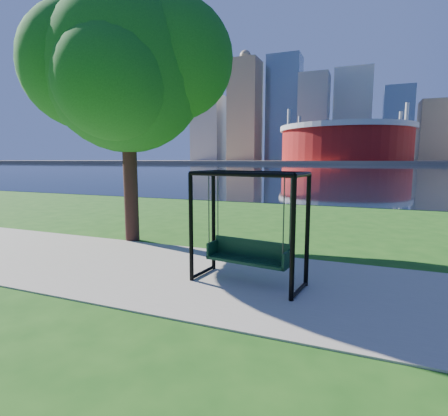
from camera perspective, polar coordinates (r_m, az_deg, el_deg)
The scene contains 8 objects.
ground at distance 7.70m, azimuth 0.94°, elevation -10.31°, with size 900.00×900.00×0.00m, color #1E5114.
path at distance 7.25m, azimuth -0.50°, elevation -11.34°, with size 120.00×4.00×0.03m, color #9E937F.
river at distance 108.90m, azimuth 20.58°, elevation 6.07°, with size 900.00×180.00×0.02m, color black.
far_bank at distance 312.85m, azimuth 21.53°, elevation 7.03°, with size 900.00×228.00×2.00m, color #937F60.
stadium at distance 242.46m, azimuth 19.14°, elevation 10.19°, with size 83.00×83.00×32.00m.
skyline at distance 328.02m, azimuth 21.10°, elevation 13.17°, with size 392.00×66.00×96.50m.
swing at distance 6.71m, azimuth 4.03°, elevation -3.69°, with size 2.24×1.21×2.19m.
park_tree at distance 10.99m, azimuth -15.69°, elevation 21.12°, with size 5.77×5.21×7.16m.
Camera 1 is at (2.61, -6.84, 2.40)m, focal length 28.00 mm.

